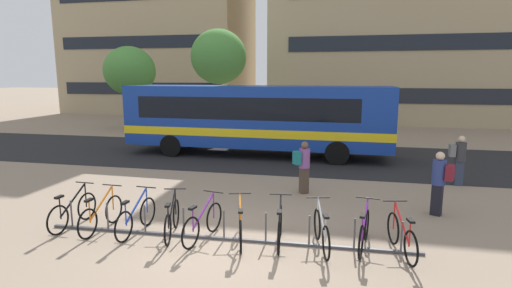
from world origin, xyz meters
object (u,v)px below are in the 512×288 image
city_bus (258,117)px  parked_bicycle_silver_7 (321,232)px  parked_bicycle_blue_2 (136,218)px  street_tree_0 (130,71)px  parked_bicycle_black_0 (73,212)px  parked_bicycle_red_9 (402,236)px  commuter_maroon_pack_2 (440,179)px  parked_bicycle_black_3 (172,220)px  parked_bicycle_purple_8 (364,232)px  parked_bicycle_orange_1 (101,215)px  parked_bicycle_black_6 (280,227)px  street_tree_1 (219,57)px  commuter_teal_pack_0 (303,164)px  parked_bicycle_purple_4 (203,223)px  parked_bicycle_orange_5 (240,226)px  commuter_grey_pack_1 (459,157)px

city_bus → parked_bicycle_silver_7: city_bus is taller
parked_bicycle_blue_2 → street_tree_0: (-9.48, 16.62, 3.59)m
parked_bicycle_black_0 → parked_bicycle_red_9: same height
city_bus → commuter_maroon_pack_2: (6.30, -6.77, -0.79)m
parked_bicycle_red_9 → street_tree_0: street_tree_0 is taller
parked_bicycle_red_9 → parked_bicycle_black_0: bearing=79.2°
parked_bicycle_black_3 → parked_bicycle_purple_8: (4.27, 0.22, 0.00)m
parked_bicycle_orange_1 → parked_bicycle_black_6: same height
parked_bicycle_black_3 → street_tree_1: bearing=0.3°
parked_bicycle_black_0 → parked_bicycle_silver_7: size_ratio=1.02×
parked_bicycle_black_3 → street_tree_0: 19.89m
street_tree_0 → street_tree_1: bearing=8.1°
parked_bicycle_red_9 → commuter_teal_pack_0: size_ratio=1.03×
commuter_maroon_pack_2 → street_tree_0: bearing=-13.8°
commuter_teal_pack_0 → parked_bicycle_orange_1: bearing=-169.9°
parked_bicycle_purple_4 → street_tree_0: bearing=44.8°
parked_bicycle_orange_5 → street_tree_1: street_tree_1 is taller
parked_bicycle_purple_4 → commuter_grey_pack_1: (6.87, 6.03, 0.59)m
parked_bicycle_black_3 → street_tree_1: (-4.32, 17.45, 4.50)m
parked_bicycle_orange_5 → commuter_teal_pack_0: (1.00, 3.99, 0.57)m
parked_bicycle_orange_1 → street_tree_1: size_ratio=0.26×
street_tree_0 → parked_bicycle_purple_8: bearing=-48.2°
street_tree_1 → parked_bicycle_purple_8: bearing=-63.5°
parked_bicycle_blue_2 → parked_bicycle_orange_5: same height
parked_bicycle_purple_4 → commuter_maroon_pack_2: 6.23m
parked_bicycle_black_6 → parked_bicycle_black_3: bearing=85.5°
parked_bicycle_black_0 → parked_bicycle_blue_2: (1.71, -0.05, 0.00)m
parked_bicycle_orange_1 → parked_bicycle_blue_2: (0.90, 0.01, 0.00)m
parked_bicycle_orange_5 → street_tree_1: bearing=3.6°
parked_bicycle_red_9 → street_tree_0: (-15.38, 16.46, 3.59)m
parked_bicycle_purple_4 → street_tree_0: street_tree_0 is taller
parked_bicycle_blue_2 → parked_bicycle_red_9: size_ratio=1.02×
street_tree_0 → parked_bicycle_black_0: bearing=-64.9°
parked_bicycle_blue_2 → commuter_grey_pack_1: 10.44m
parked_bicycle_black_3 → street_tree_0: bearing=18.4°
parked_bicycle_orange_1 → parked_bicycle_red_9: size_ratio=1.02×
city_bus → street_tree_0: 12.74m
parked_bicycle_silver_7 → parked_bicycle_purple_4: bearing=78.4°
parked_bicycle_orange_1 → parked_bicycle_orange_5: bearing=-88.5°
city_bus → street_tree_1: bearing=119.7°
street_tree_1 → parked_bicycle_purple_4: bearing=-73.8°
parked_bicycle_purple_4 → parked_bicycle_orange_5: same height
parked_bicycle_orange_1 → street_tree_1: (-2.53, 17.49, 4.50)m
parked_bicycle_black_3 → parked_bicycle_black_0: bearing=76.0°
commuter_teal_pack_0 → parked_bicycle_silver_7: bearing=-111.1°
commuter_maroon_pack_2 → parked_bicycle_red_9: bearing=89.7°
parked_bicycle_black_0 → commuter_maroon_pack_2: (8.90, 2.72, 0.60)m
parked_bicycle_blue_2 → parked_bicycle_black_6: same height
parked_bicycle_black_3 → commuter_maroon_pack_2: size_ratio=0.99×
parked_bicycle_black_0 → parked_bicycle_silver_7: same height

